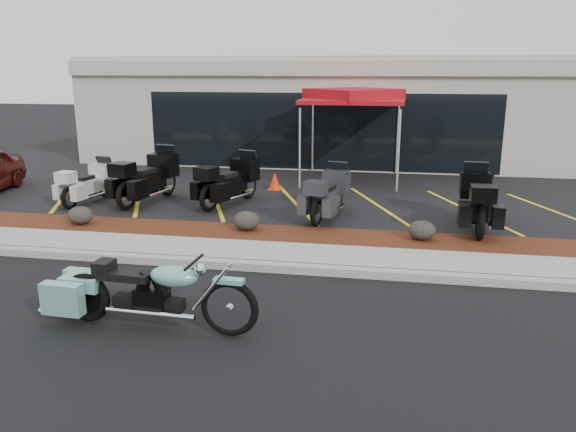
% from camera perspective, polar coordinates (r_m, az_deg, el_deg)
% --- Properties ---
extents(ground, '(90.00, 90.00, 0.00)m').
position_cam_1_polar(ground, '(9.62, -4.73, -7.27)').
color(ground, black).
rests_on(ground, ground).
extents(curb, '(24.00, 0.25, 0.15)m').
position_cam_1_polar(curb, '(10.41, -3.48, -5.06)').
color(curb, gray).
rests_on(curb, ground).
extents(sidewalk, '(24.00, 1.20, 0.15)m').
position_cam_1_polar(sidewalk, '(11.05, -2.63, -3.85)').
color(sidewalk, gray).
rests_on(sidewalk, ground).
extents(mulch_bed, '(24.00, 1.20, 0.16)m').
position_cam_1_polar(mulch_bed, '(12.17, -1.39, -2.05)').
color(mulch_bed, '#350F0C').
rests_on(mulch_bed, ground).
extents(upper_lot, '(26.00, 9.60, 0.15)m').
position_cam_1_polar(upper_lot, '(17.33, 2.16, 3.04)').
color(upper_lot, black).
rests_on(upper_lot, ground).
extents(dealership_building, '(18.00, 8.16, 4.00)m').
position_cam_1_polar(dealership_building, '(23.25, 4.41, 10.82)').
color(dealership_building, '#AAA69A').
rests_on(dealership_building, ground).
extents(boulder_left, '(0.58, 0.48, 0.41)m').
position_cam_1_polar(boulder_left, '(13.60, -20.35, 0.07)').
color(boulder_left, black).
rests_on(boulder_left, mulch_bed).
extents(boulder_mid, '(0.59, 0.49, 0.42)m').
position_cam_1_polar(boulder_mid, '(12.32, -4.24, -0.48)').
color(boulder_mid, black).
rests_on(boulder_mid, mulch_bed).
extents(boulder_right, '(0.57, 0.47, 0.40)m').
position_cam_1_polar(boulder_right, '(11.92, 13.45, -1.42)').
color(boulder_right, black).
rests_on(boulder_right, mulch_bed).
extents(hero_cruiser, '(3.15, 0.94, 1.10)m').
position_cam_1_polar(hero_cruiser, '(7.78, -5.97, -8.45)').
color(hero_cruiser, '#6EAB9D').
rests_on(hero_cruiser, ground).
extents(touring_white, '(1.07, 2.06, 1.14)m').
position_cam_1_polar(touring_white, '(16.19, -18.12, 3.80)').
color(touring_white, silver).
rests_on(touring_white, upper_lot).
extents(touring_black_front, '(1.44, 2.62, 1.44)m').
position_cam_1_polar(touring_black_front, '(15.91, -12.23, 4.57)').
color(touring_black_front, black).
rests_on(touring_black_front, upper_lot).
extents(touring_black_mid, '(1.65, 2.47, 1.34)m').
position_cam_1_polar(touring_black_mid, '(15.24, -4.08, 4.24)').
color(touring_black_mid, black).
rests_on(touring_black_mid, upper_lot).
extents(touring_grey, '(1.25, 2.28, 1.25)m').
position_cam_1_polar(touring_grey, '(13.94, 5.07, 3.03)').
color(touring_grey, '#313137').
rests_on(touring_grey, upper_lot).
extents(touring_black_rear, '(1.02, 2.41, 1.38)m').
position_cam_1_polar(touring_black_rear, '(13.80, 18.37, 2.48)').
color(touring_black_rear, black).
rests_on(touring_black_rear, upper_lot).
extents(traffic_cone, '(0.45, 0.45, 0.50)m').
position_cam_1_polar(traffic_cone, '(16.45, -1.36, 3.57)').
color(traffic_cone, '#F23108').
rests_on(traffic_cone, upper_lot).
extents(popup_canopy, '(4.01, 4.01, 2.84)m').
position_cam_1_polar(popup_canopy, '(17.69, 6.63, 11.88)').
color(popup_canopy, silver).
rests_on(popup_canopy, upper_lot).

